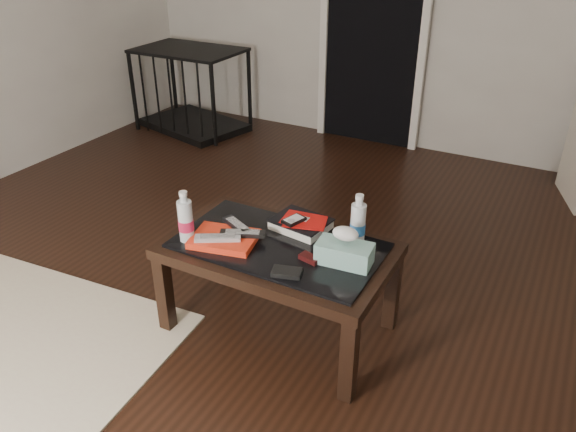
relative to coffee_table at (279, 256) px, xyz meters
name	(u,v)px	position (x,y,z in m)	size (l,w,h in m)	color
ground	(261,307)	(-0.15, 0.09, -0.40)	(5.00, 5.00, 0.00)	black
doorway	(374,17)	(-0.55, 2.55, 0.63)	(0.90, 0.08, 2.07)	black
coffee_table	(279,256)	(0.00, 0.00, 0.00)	(1.00, 0.60, 0.46)	black
pet_crate	(193,103)	(-2.05, 2.09, -0.17)	(1.02, 0.80, 0.71)	black
magazines	(224,239)	(-0.22, -0.10, 0.08)	(0.28, 0.21, 0.03)	red
remote_silver	(218,238)	(-0.23, -0.14, 0.11)	(0.20, 0.05, 0.02)	#A1A2A5
remote_black_front	(243,233)	(-0.15, -0.05, 0.11)	(0.20, 0.05, 0.02)	black
remote_black_back	(238,226)	(-0.20, -0.01, 0.11)	(0.20, 0.05, 0.02)	black
textbook	(301,224)	(0.02, 0.17, 0.09)	(0.25, 0.20, 0.05)	black
dvd_mailers	(303,219)	(0.03, 0.17, 0.11)	(0.19, 0.14, 0.01)	#BA0F0C
ipod	(294,220)	(0.01, 0.13, 0.12)	(0.06, 0.10, 0.02)	black
flip_phone	(310,258)	(0.18, -0.05, 0.08)	(0.09, 0.05, 0.02)	black
wallet	(287,272)	(0.14, -0.19, 0.07)	(0.12, 0.07, 0.02)	black
water_bottle_left	(185,216)	(-0.38, -0.16, 0.18)	(0.07, 0.07, 0.24)	silver
water_bottle_right	(358,220)	(0.30, 0.17, 0.18)	(0.07, 0.07, 0.24)	white
tissue_box	(344,253)	(0.31, 0.00, 0.11)	(0.23, 0.12, 0.09)	#238378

